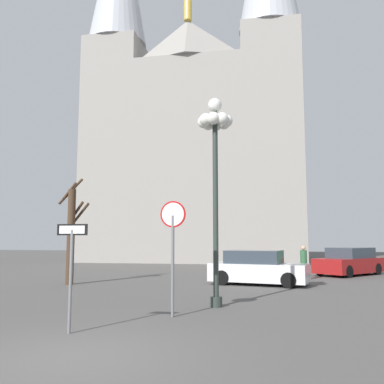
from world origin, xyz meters
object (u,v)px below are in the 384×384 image
Objects in this scene: pedestrian_walking at (304,259)px; one_way_arrow_sign at (71,262)px; street_lamp at (215,145)px; bare_tree at (71,232)px; stop_sign at (173,236)px; parked_car_near_white at (258,268)px; parked_car_far_red at (349,262)px; cathedral at (197,137)px.

one_way_arrow_sign is at bearing -115.20° from pedestrian_walking.
street_lamp reaches higher than bare_tree.
stop_sign is 0.47× the size of street_lamp.
parked_car_near_white is at bearing -132.33° from pedestrian_walking.
street_lamp is 1.43× the size of parked_car_far_red.
cathedral reaches higher than parked_car_near_white.
parked_car_far_red is (10.95, -13.76, -11.09)m from cathedral.
stop_sign is 15.34m from parked_car_far_red.
street_lamp is 1.32× the size of bare_tree.
parked_car_far_red is at bearing 63.26° from stop_sign.
one_way_arrow_sign is at bearing -118.54° from parked_car_far_red.
street_lamp is (4.99, -25.65, -6.92)m from cathedral.
parked_car_far_red is at bearing 61.46° from one_way_arrow_sign.
stop_sign is 3.44m from street_lamp.
pedestrian_walking is at bearing -64.25° from cathedral.
parked_car_far_red is at bearing 28.50° from bare_tree.
street_lamp is at bearing 62.47° from stop_sign.
street_lamp reaches higher than pedestrian_walking.
pedestrian_walking is (-2.72, -3.30, 0.30)m from parked_car_far_red.
parked_car_far_red is (8.62, 15.85, -0.79)m from one_way_arrow_sign.
one_way_arrow_sign is (-1.75, -2.20, -0.57)m from stop_sign.
street_lamp is at bearing -79.00° from cathedral.
cathedral is 21.80m from pedestrian_walking.
bare_tree is 2.90× the size of pedestrian_walking.
stop_sign is at bearing -111.90° from pedestrian_walking.
street_lamp is at bearing 56.09° from one_way_arrow_sign.
bare_tree is (-7.12, 4.79, -2.56)m from street_lamp.
street_lamp is 8.96m from bare_tree.
pedestrian_walking is at bearing 69.31° from street_lamp.
street_lamp reaches higher than parked_car_near_white.
parked_car_far_red is 4.29m from pedestrian_walking.
cathedral is at bearing 115.75° from pedestrian_walking.
stop_sign is 1.80× the size of pedestrian_walking.
parked_car_far_red is at bearing -51.50° from cathedral.
bare_tree is 1.08× the size of parked_car_far_red.
one_way_arrow_sign reaches higher than parked_car_near_white.
pedestrian_walking is at bearing 20.13° from bare_tree.
one_way_arrow_sign is at bearing -85.51° from cathedral.
cathedral reaches higher than pedestrian_walking.
street_lamp is (0.92, 1.76, 2.81)m from stop_sign.
one_way_arrow_sign is 0.52× the size of parked_car_far_red.
street_lamp is at bearing -110.69° from pedestrian_walking.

